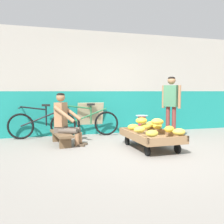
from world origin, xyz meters
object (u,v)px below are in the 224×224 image
at_px(weighing_scale, 142,121).
at_px(bicycle_near_left, 42,124).
at_px(sign_board, 90,119).
at_px(shopping_bag, 147,137).
at_px(low_bench, 61,136).
at_px(vendor_seated, 65,119).
at_px(customer_adult, 171,100).
at_px(bicycle_far_left, 87,123).
at_px(plastic_crate, 142,133).
at_px(banana_cart, 151,137).

distance_m(weighing_scale, bicycle_near_left, 2.47).
distance_m(sign_board, shopping_bag, 1.79).
relative_size(low_bench, shopping_bag, 4.69).
distance_m(low_bench, sign_board, 1.44).
bearing_deg(weighing_scale, vendor_seated, -177.36).
bearing_deg(vendor_seated, low_bench, 150.27).
xyz_separation_m(bicycle_near_left, customer_adult, (3.04, -0.95, 0.60)).
bearing_deg(bicycle_far_left, sign_board, 57.39).
bearing_deg(shopping_bag, weighing_scale, 84.21).
height_order(bicycle_far_left, sign_board, sign_board).
bearing_deg(plastic_crate, shopping_bag, -95.77).
relative_size(sign_board, shopping_bag, 3.65).
bearing_deg(weighing_scale, low_bench, -178.75).
bearing_deg(shopping_bag, bicycle_far_left, 132.63).
bearing_deg(sign_board, low_bench, -128.70).
relative_size(vendor_seated, sign_board, 1.30).
distance_m(low_bench, vendor_seated, 0.38).
height_order(vendor_seated, plastic_crate, vendor_seated).
height_order(bicycle_near_left, sign_board, sign_board).
bearing_deg(bicycle_near_left, plastic_crate, -19.46).
distance_m(banana_cart, bicycle_far_left, 2.10).
xyz_separation_m(weighing_scale, bicycle_far_left, (-1.18, 0.87, -0.10)).
bearing_deg(weighing_scale, sign_board, 134.63).
bearing_deg(weighing_scale, shopping_bag, -95.79).
xyz_separation_m(low_bench, weighing_scale, (1.94, 0.04, 0.25)).
bearing_deg(bicycle_near_left, banana_cart, -41.13).
height_order(weighing_scale, bicycle_near_left, bicycle_near_left).
distance_m(banana_cart, customer_adult, 1.48).
relative_size(bicycle_far_left, shopping_bag, 6.89).
height_order(low_bench, sign_board, sign_board).
height_order(plastic_crate, sign_board, sign_board).
bearing_deg(customer_adult, sign_board, 146.02).
relative_size(bicycle_far_left, customer_adult, 1.08).
bearing_deg(shopping_bag, vendor_seated, 171.33).
bearing_deg(sign_board, plastic_crate, -45.34).
height_order(vendor_seated, customer_adult, customer_adult).
relative_size(banana_cart, bicycle_far_left, 0.88).
bearing_deg(banana_cart, plastic_crate, 76.55).
height_order(plastic_crate, weighing_scale, weighing_scale).
bearing_deg(low_bench, banana_cart, -29.29).
xyz_separation_m(sign_board, customer_adult, (1.77, -1.20, 0.52)).
bearing_deg(vendor_seated, customer_adult, -0.93).
relative_size(bicycle_near_left, bicycle_far_left, 1.00).
relative_size(banana_cart, plastic_crate, 4.04).
bearing_deg(weighing_scale, bicycle_far_left, 143.42).
bearing_deg(sign_board, banana_cart, -68.47).
bearing_deg(customer_adult, banana_cart, -137.76).
xyz_separation_m(banana_cart, bicycle_near_left, (-2.08, 1.82, 0.11)).
relative_size(plastic_crate, shopping_bag, 1.50).
bearing_deg(sign_board, vendor_seated, -125.17).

